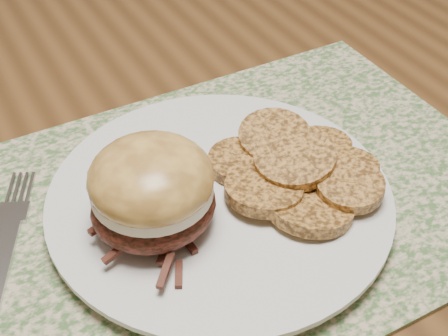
% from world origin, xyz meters
% --- Properties ---
extents(dining_table, '(1.50, 0.90, 0.75)m').
position_xyz_m(dining_table, '(0.00, 0.00, 0.67)').
color(dining_table, '#593719').
rests_on(dining_table, ground).
extents(placemat, '(0.45, 0.33, 0.00)m').
position_xyz_m(placemat, '(0.01, -0.15, 0.75)').
color(placemat, '#406232').
rests_on(placemat, dining_table).
extents(dinner_plate, '(0.26, 0.26, 0.02)m').
position_xyz_m(dinner_plate, '(-0.02, -0.15, 0.76)').
color(dinner_plate, silver).
rests_on(dinner_plate, placemat).
extents(pork_sandwich, '(0.11, 0.11, 0.07)m').
position_xyz_m(pork_sandwich, '(-0.08, -0.16, 0.80)').
color(pork_sandwich, black).
rests_on(pork_sandwich, dinner_plate).
extents(roasted_potatoes, '(0.15, 0.16, 0.04)m').
position_xyz_m(roasted_potatoes, '(0.05, -0.17, 0.78)').
color(roasted_potatoes, '#B37834').
rests_on(roasted_potatoes, dinner_plate).
extents(fork, '(0.10, 0.19, 0.00)m').
position_xyz_m(fork, '(-0.19, -0.13, 0.76)').
color(fork, '#B3B3BA').
rests_on(fork, placemat).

